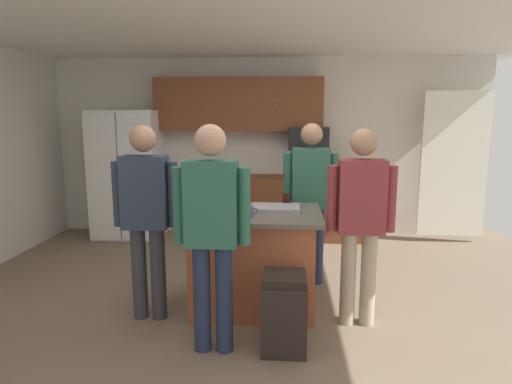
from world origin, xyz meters
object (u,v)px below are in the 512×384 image
object	(u,v)px
trash_bin	(284,313)
mug_blue_stoneware	(224,209)
microwave_over_range	(308,138)
person_host_foreground	(146,210)
mug_ceramic_white	(249,211)
serving_tray	(275,208)
glass_pilsner	(237,207)
person_guest_right	(212,224)
glass_short_whisky	(286,200)
kitchen_island	(254,260)
refrigerator	(128,175)
person_guest_left	(361,214)
person_guest_by_door	(310,193)

from	to	relation	value
trash_bin	mug_blue_stoneware	bearing A→B (deg)	130.82
microwave_over_range	person_host_foreground	world-z (taller)	person_host_foreground
person_host_foreground	mug_blue_stoneware	bearing A→B (deg)	-3.07
mug_ceramic_white	serving_tray	distance (m)	0.35
glass_pilsner	mug_blue_stoneware	size ratio (longest dim) A/B	1.01
microwave_over_range	person_guest_right	bearing A→B (deg)	-104.83
glass_short_whisky	serving_tray	distance (m)	0.24
person_guest_right	serving_tray	size ratio (longest dim) A/B	3.92
mug_ceramic_white	person_host_foreground	bearing A→B (deg)	-176.15
mug_blue_stoneware	person_host_foreground	bearing A→B (deg)	-166.86
kitchen_island	person_host_foreground	distance (m)	1.08
kitchen_island	serving_tray	world-z (taller)	serving_tray
kitchen_island	mug_blue_stoneware	distance (m)	0.57
refrigerator	person_host_foreground	xyz separation A→B (m)	(1.09, -2.59, 0.06)
person_guest_right	person_host_foreground	bearing A→B (deg)	70.28
person_host_foreground	serving_tray	world-z (taller)	person_host_foreground
serving_tray	trash_bin	size ratio (longest dim) A/B	0.72
person_guest_left	trash_bin	xyz separation A→B (m)	(-0.63, -0.48, -0.67)
kitchen_island	mug_ceramic_white	xyz separation A→B (m)	(-0.03, -0.21, 0.51)
kitchen_island	serving_tray	bearing A→B (deg)	16.45
person_guest_left	serving_tray	bearing A→B (deg)	-7.88
microwave_over_range	kitchen_island	xyz separation A→B (m)	(-0.60, -2.44, -0.98)
glass_pilsner	mug_ceramic_white	world-z (taller)	glass_pilsner
microwave_over_range	person_guest_right	world-z (taller)	person_guest_right
glass_pilsner	person_guest_left	bearing A→B (deg)	-7.57
person_guest_left	microwave_over_range	bearing A→B (deg)	-67.76
person_guest_left	serving_tray	world-z (taller)	person_guest_left
mug_blue_stoneware	kitchen_island	bearing A→B (deg)	23.76
person_host_foreground	kitchen_island	bearing A→B (deg)	0.00
person_guest_left	trash_bin	bearing A→B (deg)	52.81
refrigerator	person_guest_right	size ratio (longest dim) A/B	1.07
mug_blue_stoneware	glass_short_whisky	xyz separation A→B (m)	(0.55, 0.38, 0.01)
mug_ceramic_white	glass_short_whisky	bearing A→B (deg)	55.86
mug_ceramic_white	trash_bin	world-z (taller)	mug_ceramic_white
refrigerator	person_guest_by_door	world-z (taller)	refrigerator
serving_tray	glass_short_whisky	bearing A→B (deg)	65.07
kitchen_island	glass_short_whisky	xyz separation A→B (m)	(0.29, 0.27, 0.52)
kitchen_island	glass_short_whisky	bearing A→B (deg)	42.82
refrigerator	glass_pilsner	distance (m)	3.07
glass_short_whisky	glass_pilsner	bearing A→B (deg)	-138.15
person_host_foreground	mug_ceramic_white	bearing A→B (deg)	-12.37
mug_blue_stoneware	trash_bin	world-z (taller)	mug_blue_stoneware
microwave_over_range	person_host_foreground	xyz separation A→B (m)	(-1.51, -2.71, -0.46)
kitchen_island	glass_pilsner	distance (m)	0.55
person_host_foreground	refrigerator	bearing A→B (deg)	96.68
person_guest_right	trash_bin	world-z (taller)	person_guest_right
mug_blue_stoneware	trash_bin	distance (m)	1.06
person_guest_right	glass_pilsner	xyz separation A→B (m)	(0.11, 0.66, -0.01)
mug_ceramic_white	person_guest_left	bearing A→B (deg)	-3.02
mug_ceramic_white	glass_short_whisky	size ratio (longest dim) A/B	1.00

